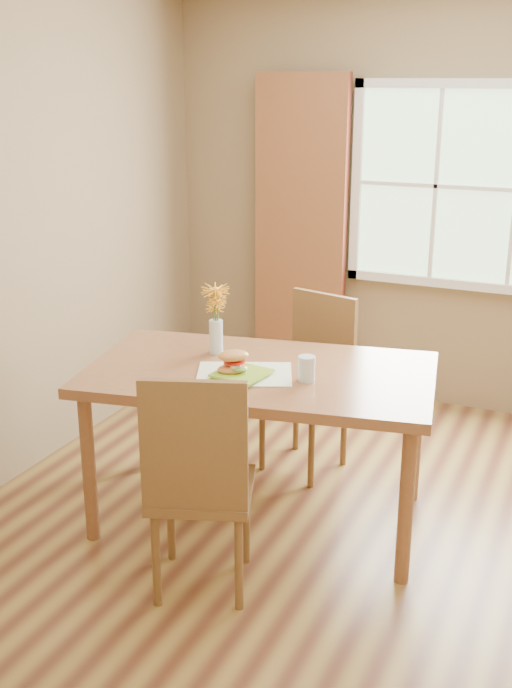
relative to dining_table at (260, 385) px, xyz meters
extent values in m
cube|color=olive|center=(0.65, 0.03, -0.74)|extent=(4.20, 3.80, 0.02)
cube|color=#8A7353|center=(0.65, 1.94, 0.62)|extent=(4.20, 0.02, 2.70)
cube|color=#8A7353|center=(0.65, -1.88, 0.62)|extent=(4.20, 0.02, 2.70)
cube|color=#8A7353|center=(-1.46, 0.03, 0.62)|extent=(0.02, 3.80, 2.70)
cube|color=#9CC594|center=(0.65, 1.91, 0.77)|extent=(1.50, 0.02, 1.20)
cube|color=white|center=(0.65, 1.88, 1.40)|extent=(1.62, 0.04, 0.06)
cube|color=white|center=(0.65, 1.88, 0.14)|extent=(1.62, 0.04, 0.06)
cube|color=white|center=(-0.13, 1.88, 0.77)|extent=(0.06, 0.04, 1.32)
cube|color=white|center=(0.65, 1.88, 0.77)|extent=(1.50, 0.03, 0.02)
cube|color=maroon|center=(-0.50, 1.81, 0.37)|extent=(0.65, 0.08, 2.20)
cube|color=brown|center=(0.00, 0.00, 0.06)|extent=(1.82, 1.23, 0.05)
cylinder|color=brown|center=(-0.67, -0.52, -0.35)|extent=(0.07, 0.07, 0.76)
cylinder|color=brown|center=(0.81, -0.24, -0.35)|extent=(0.07, 0.07, 0.76)
cylinder|color=brown|center=(-0.81, 0.24, -0.35)|extent=(0.07, 0.07, 0.76)
cylinder|color=brown|center=(0.67, 0.52, -0.35)|extent=(0.07, 0.07, 0.76)
cube|color=brown|center=(0.00, -0.62, -0.26)|extent=(0.56, 0.56, 0.04)
cube|color=brown|center=(0.07, -0.81, 0.04)|extent=(0.42, 0.18, 0.56)
cylinder|color=brown|center=(-0.11, -0.85, -0.51)|extent=(0.04, 0.04, 0.45)
cylinder|color=brown|center=(0.23, -0.73, -0.51)|extent=(0.04, 0.04, 0.45)
cylinder|color=brown|center=(-0.23, -0.51, -0.51)|extent=(0.04, 0.04, 0.45)
cylinder|color=brown|center=(0.11, -0.39, -0.51)|extent=(0.04, 0.04, 0.45)
cube|color=brown|center=(0.00, 0.62, -0.28)|extent=(0.51, 0.51, 0.04)
cube|color=brown|center=(0.04, 0.80, 0.01)|extent=(0.42, 0.13, 0.54)
cylinder|color=brown|center=(-0.20, 0.49, -0.52)|extent=(0.04, 0.04, 0.43)
cylinder|color=brown|center=(0.13, 0.42, -0.52)|extent=(0.04, 0.04, 0.43)
cylinder|color=brown|center=(-0.13, 0.82, -0.52)|extent=(0.04, 0.04, 0.43)
cylinder|color=brown|center=(0.20, 0.75, -0.52)|extent=(0.04, 0.04, 0.43)
cube|color=#EAECC8|center=(-0.04, -0.10, 0.09)|extent=(0.54, 0.48, 0.01)
cube|color=#87BA2E|center=(-0.03, -0.13, 0.10)|extent=(0.26, 0.26, 0.01)
ellipsoid|color=#EF9C51|center=(-0.08, -0.14, 0.12)|extent=(0.18, 0.17, 0.04)
ellipsoid|color=#4C8C2D|center=(-0.04, -0.16, 0.13)|extent=(0.08, 0.06, 0.01)
cylinder|color=red|center=(-0.08, -0.14, 0.15)|extent=(0.08, 0.08, 0.01)
cylinder|color=red|center=(-0.06, -0.13, 0.16)|extent=(0.07, 0.07, 0.01)
ellipsoid|color=#EF9C51|center=(-0.08, -0.14, 0.19)|extent=(0.18, 0.17, 0.05)
cylinder|color=silver|center=(0.26, -0.05, 0.14)|extent=(0.08, 0.08, 0.12)
cylinder|color=silver|center=(0.26, -0.05, 0.13)|extent=(0.07, 0.07, 0.10)
cylinder|color=silver|center=(-0.30, 0.13, 0.17)|extent=(0.07, 0.07, 0.18)
cylinder|color=silver|center=(-0.30, 0.13, 0.13)|extent=(0.06, 0.06, 0.09)
cylinder|color=#3D7028|center=(-0.30, 0.13, 0.25)|extent=(0.01, 0.01, 0.33)
cylinder|color=#3D7028|center=(-0.29, 0.12, 0.22)|extent=(0.01, 0.01, 0.27)
cylinder|color=#3D7028|center=(-0.31, 0.14, 0.20)|extent=(0.01, 0.01, 0.23)
cylinder|color=#3D7028|center=(-0.30, 0.13, 0.24)|extent=(0.01, 0.01, 0.30)
camera|label=1|loc=(1.49, -3.36, 1.44)|focal=42.00mm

